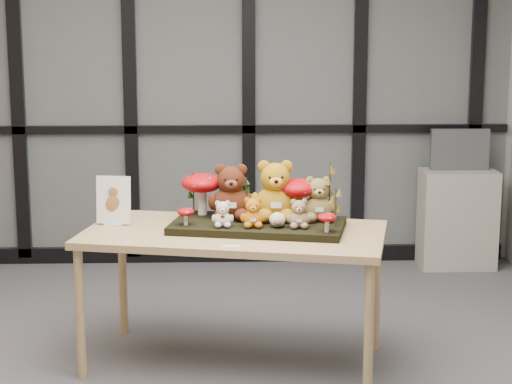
{
  "coord_description": "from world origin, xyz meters",
  "views": [
    {
      "loc": [
        0.27,
        -4.59,
        1.99
      ],
      "look_at": [
        0.43,
        0.31,
        0.99
      ],
      "focal_mm": 65.0,
      "sensor_mm": 36.0,
      "label": 1
    }
  ],
  "objects_px": {
    "plush_cream_hedgehog": "(277,219)",
    "mushroom_back_right": "(298,197)",
    "display_table": "(234,243)",
    "cabinet": "(457,219)",
    "monitor": "(460,150)",
    "bear_white_bow": "(223,212)",
    "mushroom_front_right": "(327,222)",
    "diorama_tray": "(258,226)",
    "bear_small_yellow": "(253,211)",
    "bear_beige_small": "(299,212)",
    "bear_brown_medium": "(231,189)",
    "mushroom_front_left": "(186,216)",
    "sign_holder": "(114,203)",
    "bear_tan_back": "(318,196)",
    "mushroom_back_left": "(202,192)",
    "bear_pooh_yellow": "(275,187)"
  },
  "relations": [
    {
      "from": "mushroom_back_left",
      "to": "mushroom_front_left",
      "type": "distance_m",
      "value": 0.28
    },
    {
      "from": "plush_cream_hedgehog",
      "to": "bear_small_yellow",
      "type": "bearing_deg",
      "value": -172.09
    },
    {
      "from": "diorama_tray",
      "to": "bear_small_yellow",
      "type": "height_order",
      "value": "bear_small_yellow"
    },
    {
      "from": "bear_white_bow",
      "to": "cabinet",
      "type": "relative_size",
      "value": 0.21
    },
    {
      "from": "diorama_tray",
      "to": "plush_cream_hedgehog",
      "type": "distance_m",
      "value": 0.17
    },
    {
      "from": "display_table",
      "to": "mushroom_back_left",
      "type": "distance_m",
      "value": 0.38
    },
    {
      "from": "display_table",
      "to": "bear_small_yellow",
      "type": "bearing_deg",
      "value": -23.12
    },
    {
      "from": "mushroom_front_left",
      "to": "sign_holder",
      "type": "bearing_deg",
      "value": 155.87
    },
    {
      "from": "bear_small_yellow",
      "to": "mushroom_back_right",
      "type": "height_order",
      "value": "mushroom_back_right"
    },
    {
      "from": "bear_brown_medium",
      "to": "mushroom_front_left",
      "type": "distance_m",
      "value": 0.32
    },
    {
      "from": "bear_beige_small",
      "to": "mushroom_back_right",
      "type": "height_order",
      "value": "mushroom_back_right"
    },
    {
      "from": "bear_pooh_yellow",
      "to": "bear_beige_small",
      "type": "bearing_deg",
      "value": -47.88
    },
    {
      "from": "mushroom_front_right",
      "to": "bear_brown_medium",
      "type": "bearing_deg",
      "value": 146.01
    },
    {
      "from": "display_table",
      "to": "plush_cream_hedgehog",
      "type": "height_order",
      "value": "plush_cream_hedgehog"
    },
    {
      "from": "mushroom_front_left",
      "to": "sign_holder",
      "type": "height_order",
      "value": "sign_holder"
    },
    {
      "from": "display_table",
      "to": "bear_beige_small",
      "type": "bearing_deg",
      "value": -3.48
    },
    {
      "from": "bear_tan_back",
      "to": "bear_white_bow",
      "type": "relative_size",
      "value": 1.73
    },
    {
      "from": "bear_small_yellow",
      "to": "bear_beige_small",
      "type": "distance_m",
      "value": 0.25
    },
    {
      "from": "bear_tan_back",
      "to": "bear_beige_small",
      "type": "height_order",
      "value": "bear_tan_back"
    },
    {
      "from": "bear_tan_back",
      "to": "mushroom_front_left",
      "type": "bearing_deg",
      "value": -160.68
    },
    {
      "from": "display_table",
      "to": "cabinet",
      "type": "relative_size",
      "value": 2.35
    },
    {
      "from": "bear_brown_medium",
      "to": "bear_white_bow",
      "type": "distance_m",
      "value": 0.22
    },
    {
      "from": "mushroom_back_left",
      "to": "bear_tan_back",
      "type": "bearing_deg",
      "value": -14.21
    },
    {
      "from": "bear_small_yellow",
      "to": "bear_white_bow",
      "type": "distance_m",
      "value": 0.16
    },
    {
      "from": "bear_beige_small",
      "to": "sign_holder",
      "type": "bearing_deg",
      "value": 177.77
    },
    {
      "from": "monitor",
      "to": "bear_white_bow",
      "type": "bearing_deg",
      "value": -131.92
    },
    {
      "from": "mushroom_front_left",
      "to": "mushroom_front_right",
      "type": "height_order",
      "value": "mushroom_front_right"
    },
    {
      "from": "bear_tan_back",
      "to": "plush_cream_hedgehog",
      "type": "bearing_deg",
      "value": -134.56
    },
    {
      "from": "cabinet",
      "to": "sign_holder",
      "type": "bearing_deg",
      "value": -143.95
    },
    {
      "from": "bear_beige_small",
      "to": "bear_brown_medium",
      "type": "bearing_deg",
      "value": 159.3
    },
    {
      "from": "bear_white_bow",
      "to": "monitor",
      "type": "relative_size",
      "value": 0.36
    },
    {
      "from": "display_table",
      "to": "diorama_tray",
      "type": "relative_size",
      "value": 1.88
    },
    {
      "from": "mushroom_front_right",
      "to": "cabinet",
      "type": "relative_size",
      "value": 0.15
    },
    {
      "from": "display_table",
      "to": "bear_tan_back",
      "type": "xyz_separation_m",
      "value": [
        0.47,
        0.07,
        0.24
      ]
    },
    {
      "from": "display_table",
      "to": "mushroom_front_left",
      "type": "bearing_deg",
      "value": -163.56
    },
    {
      "from": "diorama_tray",
      "to": "monitor",
      "type": "bearing_deg",
      "value": 62.07
    },
    {
      "from": "plush_cream_hedgehog",
      "to": "mushroom_back_right",
      "type": "distance_m",
      "value": 0.25
    },
    {
      "from": "bear_brown_medium",
      "to": "bear_small_yellow",
      "type": "height_order",
      "value": "bear_brown_medium"
    },
    {
      "from": "bear_brown_medium",
      "to": "plush_cream_hedgehog",
      "type": "xyz_separation_m",
      "value": [
        0.25,
        -0.22,
        -0.13
      ]
    },
    {
      "from": "bear_tan_back",
      "to": "mushroom_front_left",
      "type": "height_order",
      "value": "bear_tan_back"
    },
    {
      "from": "mushroom_back_right",
      "to": "sign_holder",
      "type": "distance_m",
      "value": 1.04
    },
    {
      "from": "bear_tan_back",
      "to": "cabinet",
      "type": "height_order",
      "value": "bear_tan_back"
    },
    {
      "from": "mushroom_back_left",
      "to": "bear_small_yellow",
      "type": "bearing_deg",
      "value": -47.77
    },
    {
      "from": "plush_cream_hedgehog",
      "to": "mushroom_front_right",
      "type": "relative_size",
      "value": 0.79
    },
    {
      "from": "display_table",
      "to": "cabinet",
      "type": "xyz_separation_m",
      "value": [
        1.73,
        1.91,
        -0.33
      ]
    },
    {
      "from": "diorama_tray",
      "to": "bear_brown_medium",
      "type": "distance_m",
      "value": 0.26
    },
    {
      "from": "mushroom_front_right",
      "to": "monitor",
      "type": "relative_size",
      "value": 0.25
    },
    {
      "from": "mushroom_front_left",
      "to": "mushroom_front_right",
      "type": "relative_size",
      "value": 0.93
    },
    {
      "from": "display_table",
      "to": "bear_small_yellow",
      "type": "height_order",
      "value": "bear_small_yellow"
    },
    {
      "from": "diorama_tray",
      "to": "monitor",
      "type": "relative_size",
      "value": 2.12
    }
  ]
}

